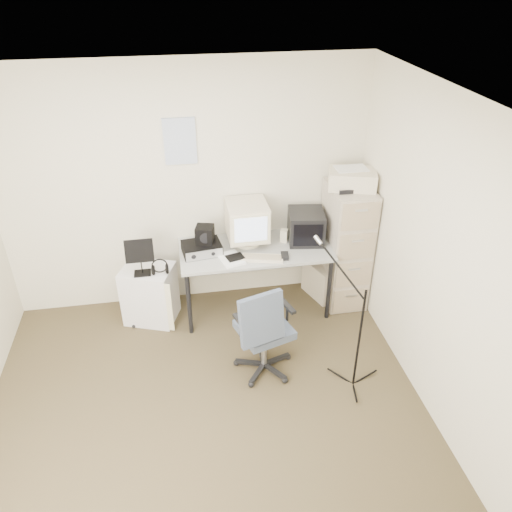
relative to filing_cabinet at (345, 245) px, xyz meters
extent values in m
cube|color=#433724|center=(-1.58, -1.48, -0.66)|extent=(3.60, 3.60, 0.01)
cube|color=white|center=(-1.58, -1.48, 1.85)|extent=(3.60, 3.60, 0.01)
cube|color=beige|center=(-1.58, 0.32, 0.60)|extent=(3.60, 0.02, 2.50)
cube|color=beige|center=(0.22, -1.48, 0.60)|extent=(0.02, 3.60, 2.50)
cube|color=white|center=(-1.60, 0.31, 1.10)|extent=(0.30, 0.02, 0.44)
cube|color=#C1B29F|center=(0.00, 0.00, 0.00)|extent=(0.40, 0.60, 1.30)
cube|color=beige|center=(0.00, 0.00, 0.74)|extent=(0.51, 0.42, 0.17)
cube|color=#9B9B9B|center=(-0.95, -0.03, -0.29)|extent=(1.50, 0.70, 0.73)
cube|color=beige|center=(-1.01, 0.09, 0.30)|extent=(0.40, 0.42, 0.44)
cube|color=black|center=(-0.42, 0.05, 0.24)|extent=(0.40, 0.41, 0.32)
cube|color=beige|center=(-0.64, 0.05, 0.15)|extent=(0.09, 0.09, 0.13)
cube|color=beige|center=(-0.92, -0.24, 0.09)|extent=(0.42, 0.23, 0.02)
cube|color=black|center=(-0.70, -0.25, 0.10)|extent=(0.09, 0.13, 0.04)
cube|color=black|center=(-1.48, -0.03, 0.13)|extent=(0.40, 0.31, 0.11)
cube|color=black|center=(-1.44, 0.00, 0.27)|extent=(0.20, 0.19, 0.17)
cube|color=white|center=(-1.22, -0.20, 0.09)|extent=(0.27, 0.32, 0.02)
cube|color=beige|center=(-0.22, 0.06, -0.46)|extent=(0.31, 0.45, 0.39)
cube|color=#3D4754|center=(-1.03, -0.95, -0.18)|extent=(0.69, 0.69, 0.95)
cube|color=silver|center=(-2.03, -0.02, -0.35)|extent=(0.59, 0.53, 0.60)
cube|color=black|center=(-2.07, -0.10, 0.14)|extent=(0.29, 0.19, 0.39)
torus|color=black|center=(-1.90, -0.13, 0.00)|extent=(0.21, 0.21, 0.03)
cylinder|color=black|center=(-0.29, -1.27, 0.01)|extent=(0.03, 0.03, 1.32)
camera|label=1|loc=(-1.67, -4.23, 2.61)|focal=35.00mm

